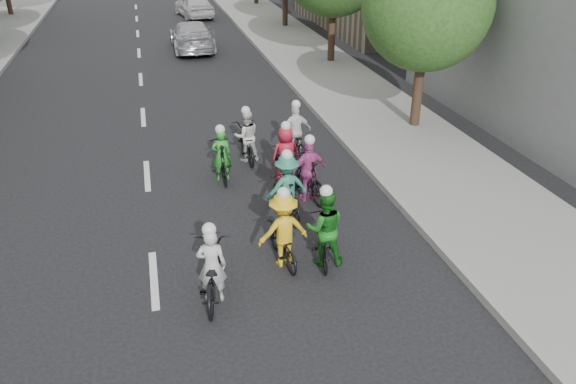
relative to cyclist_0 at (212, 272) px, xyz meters
name	(u,v)px	position (x,y,z in m)	size (l,w,h in m)	color
ground	(154,279)	(-1.09, 0.83, -0.57)	(120.00, 120.00, 0.00)	black
sidewalk_right	(356,98)	(6.91, 10.83, -0.49)	(4.00, 80.00, 0.15)	gray
curb_right	(307,102)	(4.96, 10.83, -0.48)	(0.18, 80.00, 0.18)	#999993
tree_r_0	(427,6)	(7.71, 7.43, 3.40)	(4.00, 4.00, 5.97)	black
cyclist_0	(212,272)	(0.00, 0.00, 0.00)	(1.04, 2.05, 1.66)	black
cyclist_1	(324,233)	(2.40, 0.64, 0.11)	(0.91, 1.77, 1.80)	black
cyclist_2	(283,235)	(1.56, 0.78, 0.10)	(1.11, 1.60, 1.78)	black
cyclist_3	(308,175)	(2.87, 3.46, 0.08)	(1.00, 1.90, 1.75)	black
cyclist_4	(285,161)	(2.55, 4.58, 0.03)	(0.82, 1.72, 1.73)	black
cyclist_5	(221,159)	(0.91, 5.14, 0.02)	(0.53, 1.79, 1.59)	black
cyclist_6	(246,140)	(1.81, 6.27, 0.03)	(0.74, 1.93, 1.65)	black
cyclist_7	(286,191)	(2.11, 2.66, 0.11)	(1.12, 1.70, 1.76)	black
cyclist_8	(295,137)	(3.26, 6.20, 0.03)	(0.97, 1.70, 1.74)	black
follow_car_lead	(192,36)	(1.63, 20.82, 0.16)	(2.04, 5.02, 1.46)	#B8B8BD
follow_car_trail	(194,5)	(2.70, 30.51, 0.21)	(1.85, 4.59, 1.56)	beige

